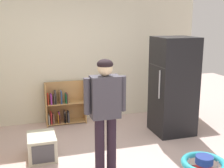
{
  "coord_description": "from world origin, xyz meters",
  "views": [
    {
      "loc": [
        -1.06,
        -3.52,
        2.1
      ],
      "look_at": [
        0.18,
        0.53,
        1.13
      ],
      "focal_mm": 46.45,
      "sensor_mm": 36.0,
      "label": 1
    }
  ],
  "objects_px": {
    "refrigerator": "(173,86)",
    "bookshelf": "(63,105)",
    "standing_person": "(105,107)",
    "pet_carrier": "(42,147)",
    "baby_walker": "(204,168)"
  },
  "relations": [
    {
      "from": "refrigerator",
      "to": "bookshelf",
      "type": "bearing_deg",
      "value": 150.42
    },
    {
      "from": "refrigerator",
      "to": "pet_carrier",
      "type": "xyz_separation_m",
      "value": [
        -2.4,
        -0.35,
        -0.71
      ]
    },
    {
      "from": "refrigerator",
      "to": "bookshelf",
      "type": "xyz_separation_m",
      "value": [
        -1.88,
        1.07,
        -0.52
      ]
    },
    {
      "from": "refrigerator",
      "to": "bookshelf",
      "type": "relative_size",
      "value": 2.09
    },
    {
      "from": "bookshelf",
      "to": "standing_person",
      "type": "height_order",
      "value": "standing_person"
    },
    {
      "from": "bookshelf",
      "to": "baby_walker",
      "type": "height_order",
      "value": "bookshelf"
    },
    {
      "from": "standing_person",
      "to": "refrigerator",
      "type": "bearing_deg",
      "value": 34.41
    },
    {
      "from": "refrigerator",
      "to": "standing_person",
      "type": "distance_m",
      "value": 1.94
    },
    {
      "from": "refrigerator",
      "to": "pet_carrier",
      "type": "bearing_deg",
      "value": -171.7
    },
    {
      "from": "pet_carrier",
      "to": "refrigerator",
      "type": "bearing_deg",
      "value": 8.3
    },
    {
      "from": "standing_person",
      "to": "pet_carrier",
      "type": "height_order",
      "value": "standing_person"
    },
    {
      "from": "baby_walker",
      "to": "pet_carrier",
      "type": "distance_m",
      "value": 2.38
    },
    {
      "from": "baby_walker",
      "to": "bookshelf",
      "type": "bearing_deg",
      "value": 119.35
    },
    {
      "from": "refrigerator",
      "to": "standing_person",
      "type": "relative_size",
      "value": 1.12
    },
    {
      "from": "bookshelf",
      "to": "pet_carrier",
      "type": "height_order",
      "value": "bookshelf"
    }
  ]
}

